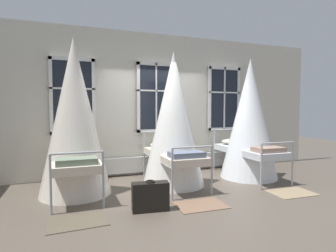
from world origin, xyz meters
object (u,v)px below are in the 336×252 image
object	(u,v)px
cot_third	(249,120)
suitcase_dark	(150,196)
cot_first	(75,119)
cot_second	(173,121)

from	to	relation	value
cot_third	suitcase_dark	world-z (taller)	cot_third
cot_third	cot_first	bearing A→B (deg)	90.29
cot_third	suitcase_dark	bearing A→B (deg)	115.52
cot_first	suitcase_dark	world-z (taller)	cot_first
cot_first	suitcase_dark	xyz separation A→B (m)	(1.05, -1.28, -1.16)
suitcase_dark	cot_second	bearing A→B (deg)	62.14
cot_second	cot_third	bearing A→B (deg)	-90.58
cot_first	cot_third	size ratio (longest dim) A/B	1.06
suitcase_dark	cot_first	bearing A→B (deg)	135.98
cot_first	cot_second	bearing A→B (deg)	-91.63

